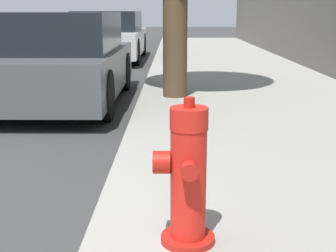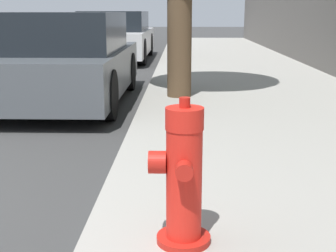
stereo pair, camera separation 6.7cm
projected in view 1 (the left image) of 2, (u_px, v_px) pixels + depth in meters
name	position (u px, v px, depth m)	size (l,w,h in m)	color
fire_hydrant	(187.00, 178.00, 2.46)	(0.33, 0.34, 0.80)	red
parked_car_near	(62.00, 60.00, 6.87)	(1.75, 3.83, 1.33)	#4C5156
parked_car_mid	(110.00, 36.00, 13.12)	(1.84, 4.53, 1.35)	silver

